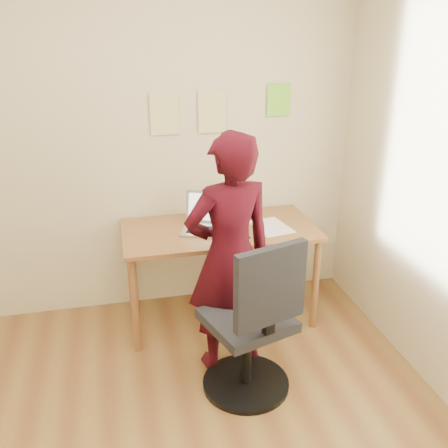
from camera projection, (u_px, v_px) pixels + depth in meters
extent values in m
cube|color=beige|center=(122.00, 138.00, 3.61)|extent=(3.50, 0.04, 2.70)
cube|color=brown|center=(219.00, 230.00, 3.63)|extent=(1.40, 0.70, 0.03)
cylinder|color=brown|center=(135.00, 306.00, 3.36)|extent=(0.05, 0.05, 0.71)
cylinder|color=brown|center=(315.00, 285.00, 3.63)|extent=(0.05, 0.05, 0.71)
cylinder|color=brown|center=(130.00, 266.00, 3.90)|extent=(0.05, 0.05, 0.71)
cylinder|color=brown|center=(288.00, 250.00, 4.18)|extent=(0.05, 0.05, 0.71)
cube|color=#ADADB4|center=(206.00, 231.00, 3.56)|extent=(0.41, 0.34, 0.02)
cube|color=black|center=(206.00, 229.00, 3.56)|extent=(0.31, 0.22, 0.00)
cube|color=#ADADB4|center=(209.00, 207.00, 3.65)|extent=(0.35, 0.18, 0.23)
cube|color=white|center=(209.00, 207.00, 3.65)|extent=(0.30, 0.15, 0.19)
cube|color=white|center=(271.00, 227.00, 3.65)|extent=(0.29, 0.37, 0.00)
cube|color=black|center=(244.00, 235.00, 3.49)|extent=(0.07, 0.11, 0.01)
cube|color=#3F4C59|center=(244.00, 235.00, 3.49)|extent=(0.06, 0.09, 0.00)
cube|color=#DED284|center=(165.00, 114.00, 3.59)|extent=(0.21, 0.00, 0.30)
cube|color=#DED284|center=(212.00, 112.00, 3.66)|extent=(0.21, 0.00, 0.30)
cube|color=#81DF32|center=(279.00, 100.00, 3.74)|extent=(0.18, 0.00, 0.24)
cube|color=black|center=(247.00, 320.00, 2.98)|extent=(0.58, 0.58, 0.06)
cube|color=black|center=(271.00, 286.00, 2.67)|extent=(0.43, 0.18, 0.46)
cube|color=black|center=(268.00, 323.00, 2.77)|extent=(0.07, 0.06, 0.13)
cylinder|color=black|center=(246.00, 355.00, 3.07)|extent=(0.06, 0.06, 0.46)
cylinder|color=black|center=(246.00, 383.00, 3.15)|extent=(0.54, 0.54, 0.03)
imported|color=#35070F|center=(229.00, 256.00, 3.09)|extent=(0.63, 0.47, 1.57)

